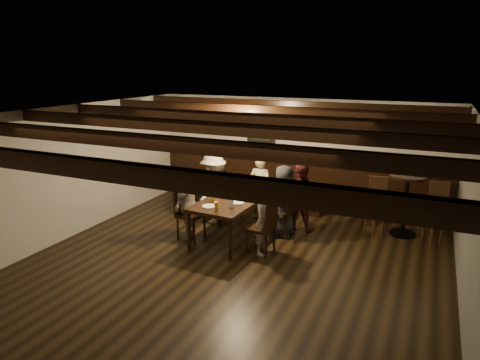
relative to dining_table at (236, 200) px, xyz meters
The scene contains 27 objects.
room 0.96m from the dining_table, 78.84° to the left, with size 7.00×7.00×7.00m.
dining_table is the anchor object (origin of this frame).
chair_left_near 0.94m from the dining_table, 145.13° to the left, with size 0.46×0.46×0.96m.
chair_left_far 0.94m from the dining_table, 150.87° to the right, with size 0.46×0.46×0.95m.
chair_right_near 0.94m from the dining_table, 29.12° to the left, with size 0.46×0.46×0.96m.
chair_right_far 0.94m from the dining_table, 34.88° to the right, with size 0.45×0.45×0.94m.
person_bench_left 1.28m from the dining_table, 132.13° to the left, with size 0.60×0.39×1.22m, color #272729.
person_bench_centre 1.05m from the dining_table, 87.13° to the left, with size 0.49×0.32×1.34m, color #9B957C.
person_bench_right 1.27m from the dining_table, 42.13° to the left, with size 0.64×0.50×1.32m, color #531C20.
person_left_near 0.87m from the dining_table, 146.16° to the left, with size 0.92×0.53×1.42m, color #B9B49D.
person_left_far 0.88m from the dining_table, 151.91° to the right, with size 0.77×0.32×1.32m, color #A09480.
person_right_near 0.88m from the dining_table, 28.09° to the left, with size 0.66×0.43×1.34m, color #242426.
person_right_far 0.88m from the dining_table, 33.84° to the right, with size 0.44×0.29×1.21m, color gray.
pint_a 0.77m from the dining_table, 108.93° to the left, with size 0.07×0.07×0.14m, color #BF7219.
pint_b 0.71m from the dining_table, 66.09° to the left, with size 0.07×0.07×0.14m, color #BF7219.
pint_c 0.34m from the dining_table, 158.69° to the left, with size 0.07×0.07×0.14m, color #BF7219.
pint_d 0.38m from the dining_table, 30.82° to the left, with size 0.07×0.07×0.14m, color silver.
pint_e 0.52m from the dining_table, 118.93° to the right, with size 0.07×0.07×0.14m, color #BF7219.
pint_f 0.60m from the dining_table, 72.89° to the right, with size 0.07×0.07×0.14m, color silver.
pint_g 0.81m from the dining_table, 89.30° to the right, with size 0.07×0.07×0.14m, color #BF7219.
plate_near 0.72m from the dining_table, 104.97° to the right, with size 0.24×0.24×0.01m, color white.
plate_far 0.36m from the dining_table, 61.91° to the right, with size 0.24×0.24×0.01m, color white.
condiment_caddy 0.13m from the dining_table, 92.87° to the right, with size 0.15×0.10×0.12m, color black.
candle 0.33m from the dining_table, 65.32° to the left, with size 0.05×0.05×0.05m, color beige.
high_top_table 3.12m from the dining_table, 25.94° to the left, with size 0.65×0.65×1.15m.
bar_stool_left 2.60m from the dining_table, 26.67° to the left, with size 0.38×0.40×1.17m.
bar_stool_right 3.53m from the dining_table, 20.08° to the left, with size 0.37×0.40×1.17m.
Camera 1 is at (2.67, -5.37, 3.10)m, focal length 32.00 mm.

